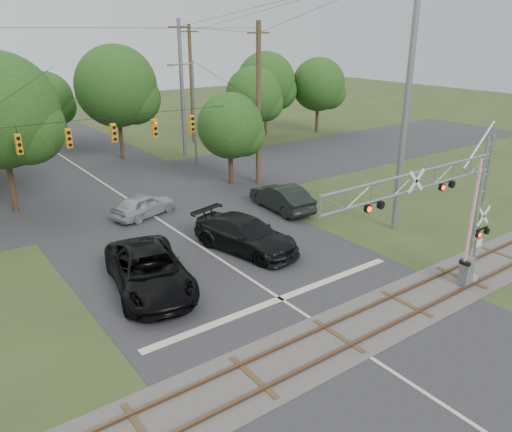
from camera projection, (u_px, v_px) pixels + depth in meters
ground at (380, 364)px, 17.36m from camera, size 160.00×160.00×0.00m
road_main at (224, 262)px, 24.91m from camera, size 14.00×90.00×0.02m
road_cross at (118, 193)px, 35.49m from camera, size 90.00×12.00×0.02m
railroad_track at (339, 336)px, 18.86m from camera, size 90.00×3.20×0.17m
crossing_gantry at (442, 209)px, 19.93m from camera, size 10.13×0.87×6.78m
traffic_signal_span at (147, 120)px, 31.00m from camera, size 19.34×0.36×11.50m
pickup_black at (149, 271)px, 22.04m from camera, size 4.36×7.13×1.85m
car_dark at (246, 235)px, 26.00m from camera, size 3.88×6.51×1.77m
sedan_silver at (144, 205)px, 30.84m from camera, size 4.55×2.94×1.44m
suv_dark at (282, 197)px, 31.87m from camera, size 2.15×5.23×1.68m
streetlight at (192, 109)px, 41.01m from camera, size 2.28×0.24×8.54m
utility_poles at (160, 104)px, 33.35m from camera, size 26.23×28.18×14.54m
treeline at (52, 97)px, 40.68m from camera, size 55.87×25.89×9.88m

